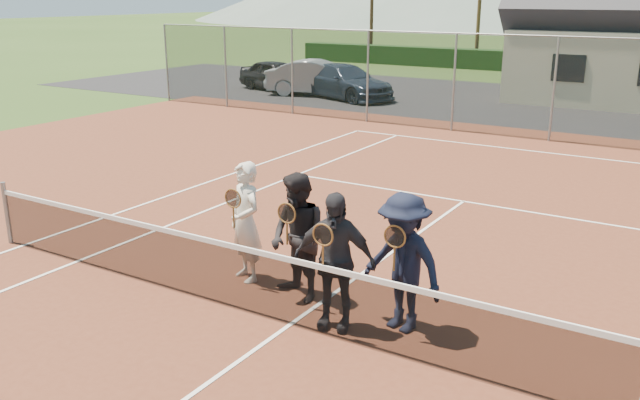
% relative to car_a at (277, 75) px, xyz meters
% --- Properties ---
extents(ground, '(220.00, 220.00, 0.00)m').
position_rel_car_a_xyz_m(ground, '(13.09, 1.63, -0.67)').
color(ground, '#2A4217').
rests_on(ground, ground).
extents(court_surface, '(30.00, 30.00, 0.02)m').
position_rel_car_a_xyz_m(court_surface, '(13.09, -18.37, -0.66)').
color(court_surface, '#562819').
rests_on(court_surface, ground).
extents(tarmac_carpark, '(40.00, 12.00, 0.01)m').
position_rel_car_a_xyz_m(tarmac_carpark, '(9.09, 1.63, -0.67)').
color(tarmac_carpark, black).
rests_on(tarmac_carpark, ground).
extents(hedge_row, '(40.00, 1.20, 1.10)m').
position_rel_car_a_xyz_m(hedge_row, '(13.09, 13.63, -0.12)').
color(hedge_row, black).
rests_on(hedge_row, ground).
extents(car_a, '(4.21, 2.51, 1.34)m').
position_rel_car_a_xyz_m(car_a, '(0.00, 0.00, 0.00)').
color(car_a, black).
rests_on(car_a, ground).
extents(car_b, '(4.71, 2.80, 1.47)m').
position_rel_car_a_xyz_m(car_b, '(2.39, -0.31, 0.06)').
color(car_b, '#93989B').
rests_on(car_b, ground).
extents(car_c, '(5.12, 3.37, 1.38)m').
position_rel_car_a_xyz_m(car_c, '(3.74, -0.53, 0.02)').
color(car_c, '#1B2637').
rests_on(car_c, ground).
extents(court_markings, '(11.03, 23.83, 0.01)m').
position_rel_car_a_xyz_m(court_markings, '(13.09, -18.37, -0.65)').
color(court_markings, white).
rests_on(court_markings, court_surface).
extents(tennis_net, '(11.68, 0.08, 1.10)m').
position_rel_car_a_xyz_m(tennis_net, '(13.09, -18.37, -0.13)').
color(tennis_net, slate).
rests_on(tennis_net, ground).
extents(perimeter_fence, '(30.07, 0.07, 3.02)m').
position_rel_car_a_xyz_m(perimeter_fence, '(13.09, -4.87, 0.85)').
color(perimeter_fence, slate).
rests_on(perimeter_fence, ground).
extents(player_a, '(0.78, 0.67, 1.80)m').
position_rel_car_a_xyz_m(player_a, '(11.70, -17.46, 0.25)').
color(player_a, silver).
rests_on(player_a, court_surface).
extents(player_b, '(1.06, 0.95, 1.80)m').
position_rel_car_a_xyz_m(player_b, '(12.73, -17.62, 0.25)').
color(player_b, black).
rests_on(player_b, court_surface).
extents(player_c, '(1.13, 0.70, 1.80)m').
position_rel_car_a_xyz_m(player_c, '(13.58, -18.09, 0.25)').
color(player_c, '#252429').
rests_on(player_c, court_surface).
extents(player_d, '(1.29, 0.93, 1.80)m').
position_rel_car_a_xyz_m(player_d, '(14.34, -17.69, 0.25)').
color(player_d, black).
rests_on(player_d, court_surface).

